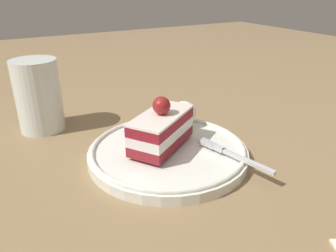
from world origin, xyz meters
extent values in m
plane|color=olive|center=(0.00, 0.00, 0.00)|extent=(2.40, 2.40, 0.00)
cylinder|color=white|center=(0.03, 0.02, 0.01)|extent=(0.22, 0.22, 0.01)
torus|color=white|center=(0.03, 0.02, 0.02)|extent=(0.22, 0.22, 0.01)
cube|color=maroon|center=(0.02, 0.03, 0.03)|extent=(0.11, 0.10, 0.01)
cube|color=white|center=(0.02, 0.03, 0.04)|extent=(0.11, 0.10, 0.01)
cube|color=maroon|center=(0.02, 0.03, 0.05)|extent=(0.11, 0.10, 0.01)
cube|color=white|center=(0.02, 0.03, 0.06)|extent=(0.12, 0.10, 0.00)
sphere|color=maroon|center=(0.02, 0.03, 0.08)|extent=(0.02, 0.02, 0.02)
ellipsoid|color=white|center=(0.09, 0.07, 0.04)|extent=(0.04, 0.04, 0.04)
cube|color=silver|center=(0.09, -0.07, 0.02)|extent=(0.02, 0.08, 0.00)
cube|color=silver|center=(0.08, -0.03, 0.02)|extent=(0.01, 0.02, 0.00)
cube|color=silver|center=(0.08, -0.01, 0.02)|extent=(0.01, 0.03, 0.00)
cube|color=silver|center=(0.08, -0.01, 0.02)|extent=(0.01, 0.03, 0.00)
cube|color=silver|center=(0.08, -0.01, 0.02)|extent=(0.01, 0.03, 0.00)
cube|color=silver|center=(0.07, -0.01, 0.02)|extent=(0.01, 0.03, 0.00)
cylinder|color=white|center=(-0.10, 0.21, 0.06)|extent=(0.07, 0.07, 0.12)
cylinder|color=black|center=(-0.10, 0.21, 0.04)|extent=(0.06, 0.06, 0.08)
camera|label=1|loc=(-0.17, -0.33, 0.23)|focal=34.95mm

